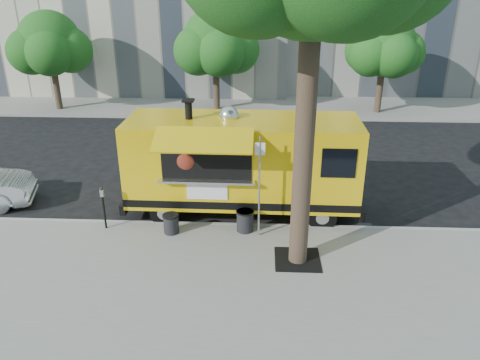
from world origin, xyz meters
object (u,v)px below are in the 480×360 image
object	(u,v)px
far_tree_a	(50,43)
sign_post	(259,181)
parking_meter	(103,203)
trash_bin_right	(245,220)
food_truck	(242,163)
far_tree_b	(215,42)
far_tree_c	(385,46)
trash_bin_left	(171,223)

from	to	relation	value
far_tree_a	sign_post	distance (m)	18.14
sign_post	parking_meter	world-z (taller)	sign_post
trash_bin_right	food_truck	bearing A→B (deg)	96.66
sign_post	far_tree_a	bearing A→B (deg)	129.83
trash_bin_right	parking_meter	bearing A→B (deg)	-179.31
food_truck	trash_bin_right	world-z (taller)	food_truck
parking_meter	trash_bin_right	xyz separation A→B (m)	(4.15, 0.05, -0.49)
far_tree_b	far_tree_c	bearing A→B (deg)	-1.91
far_tree_a	trash_bin_left	world-z (taller)	far_tree_a
trash_bin_left	trash_bin_right	distance (m)	2.16
parking_meter	far_tree_b	bearing A→B (deg)	81.90
far_tree_a	sign_post	bearing A→B (deg)	-50.17
far_tree_b	sign_post	world-z (taller)	far_tree_b
far_tree_b	trash_bin_left	distance (m)	14.61
far_tree_c	parking_meter	size ratio (longest dim) A/B	3.90
far_tree_a	trash_bin_right	world-z (taller)	far_tree_a
trash_bin_left	parking_meter	bearing A→B (deg)	175.21
sign_post	parking_meter	distance (m)	4.64
far_tree_b	trash_bin_left	world-z (taller)	far_tree_b
parking_meter	trash_bin_right	world-z (taller)	parking_meter
food_truck	far_tree_c	bearing A→B (deg)	60.84
parking_meter	sign_post	bearing A→B (deg)	-2.52
far_tree_a	food_truck	distance (m)	16.49
far_tree_a	far_tree_b	world-z (taller)	far_tree_b
far_tree_b	trash_bin_right	bearing A→B (deg)	-81.27
sign_post	food_truck	size ratio (longest dim) A/B	0.40
far_tree_a	trash_bin_right	size ratio (longest dim) A/B	8.33
far_tree_b	sign_post	bearing A→B (deg)	-79.85
sign_post	trash_bin_left	bearing A→B (deg)	179.27
far_tree_a	far_tree_c	distance (m)	18.00
far_tree_a	parking_meter	bearing A→B (deg)	-62.85
far_tree_b	far_tree_c	world-z (taller)	far_tree_b
far_tree_b	parking_meter	xyz separation A→B (m)	(-2.00, -14.05, -2.85)
far_tree_a	trash_bin_right	distance (m)	17.89
far_tree_a	far_tree_c	bearing A→B (deg)	0.32
far_tree_c	sign_post	xyz separation A→B (m)	(-6.45, -13.95, -1.87)
food_truck	parking_meter	bearing A→B (deg)	-158.40
trash_bin_right	far_tree_c	bearing A→B (deg)	63.43
parking_meter	food_truck	bearing A→B (deg)	20.90
far_tree_c	food_truck	world-z (taller)	far_tree_c
far_tree_a	food_truck	xyz separation A→B (m)	(10.98, -12.13, -2.05)
sign_post	food_truck	xyz separation A→B (m)	(-0.57, 1.72, -0.12)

